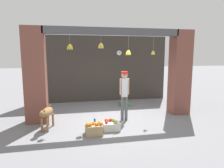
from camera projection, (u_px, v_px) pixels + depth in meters
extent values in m
plane|color=slate|center=(114.00, 119.00, 7.23)|extent=(60.00, 60.00, 0.00)
cube|color=#38332D|center=(102.00, 69.00, 9.94)|extent=(6.67, 0.12, 3.24)
cube|color=brown|center=(35.00, 76.00, 6.75)|extent=(0.70, 0.60, 3.24)
cube|color=brown|center=(180.00, 73.00, 7.81)|extent=(0.70, 0.60, 3.24)
cube|color=#4C4C51|center=(114.00, 31.00, 6.89)|extent=(4.77, 0.24, 0.24)
cylinder|color=#B2AD99|center=(70.00, 39.00, 6.67)|extent=(0.01, 0.01, 0.34)
ellipsoid|color=yellow|center=(71.00, 47.00, 6.71)|extent=(0.13, 0.07, 0.21)
ellipsoid|color=yellow|center=(70.00, 47.00, 6.75)|extent=(0.07, 0.13, 0.21)
ellipsoid|color=yellow|center=(68.00, 47.00, 6.69)|extent=(0.13, 0.07, 0.21)
ellipsoid|color=yellow|center=(70.00, 47.00, 6.65)|extent=(0.07, 0.13, 0.21)
cylinder|color=#B2AD99|center=(101.00, 39.00, 6.88)|extent=(0.01, 0.01, 0.28)
ellipsoid|color=yellow|center=(102.00, 46.00, 6.92)|extent=(0.14, 0.07, 0.21)
ellipsoid|color=yellow|center=(101.00, 46.00, 6.96)|extent=(0.10, 0.13, 0.21)
ellipsoid|color=yellow|center=(100.00, 46.00, 6.93)|extent=(0.13, 0.11, 0.22)
ellipsoid|color=yellow|center=(100.00, 46.00, 6.88)|extent=(0.13, 0.11, 0.22)
ellipsoid|color=yellow|center=(101.00, 46.00, 6.87)|extent=(0.10, 0.13, 0.21)
cylinder|color=#B2AD99|center=(129.00, 43.00, 7.07)|extent=(0.01, 0.01, 0.52)
ellipsoid|color=yellow|center=(130.00, 53.00, 7.13)|extent=(0.13, 0.07, 0.20)
ellipsoid|color=yellow|center=(128.00, 53.00, 7.17)|extent=(0.07, 0.13, 0.20)
ellipsoid|color=yellow|center=(127.00, 53.00, 7.11)|extent=(0.13, 0.07, 0.20)
ellipsoid|color=yellow|center=(129.00, 53.00, 7.08)|extent=(0.07, 0.13, 0.20)
cylinder|color=#B2AD99|center=(153.00, 43.00, 7.28)|extent=(0.01, 0.01, 0.55)
ellipsoid|color=gold|center=(154.00, 53.00, 7.33)|extent=(0.10, 0.05, 0.15)
ellipsoid|color=gold|center=(153.00, 53.00, 7.36)|extent=(0.05, 0.10, 0.15)
ellipsoid|color=gold|center=(152.00, 53.00, 7.32)|extent=(0.10, 0.05, 0.15)
ellipsoid|color=gold|center=(154.00, 53.00, 7.29)|extent=(0.05, 0.10, 0.15)
ellipsoid|color=olive|center=(47.00, 112.00, 6.24)|extent=(0.43, 0.74, 0.28)
cylinder|color=olive|center=(47.00, 125.00, 6.03)|extent=(0.07, 0.07, 0.42)
cylinder|color=olive|center=(42.00, 125.00, 6.03)|extent=(0.07, 0.07, 0.42)
cylinder|color=olive|center=(53.00, 120.00, 6.55)|extent=(0.07, 0.07, 0.42)
cylinder|color=olive|center=(48.00, 120.00, 6.55)|extent=(0.07, 0.07, 0.42)
ellipsoid|color=olive|center=(43.00, 114.00, 5.85)|extent=(0.23, 0.29, 0.19)
cone|color=brown|center=(44.00, 110.00, 5.84)|extent=(0.06, 0.06, 0.08)
cone|color=brown|center=(40.00, 110.00, 5.84)|extent=(0.06, 0.06, 0.08)
cylinder|color=olive|center=(51.00, 108.00, 6.61)|extent=(0.09, 0.22, 0.28)
cylinder|color=#56565B|center=(126.00, 108.00, 7.09)|extent=(0.11, 0.11, 0.86)
cylinder|color=#56565B|center=(122.00, 109.00, 7.07)|extent=(0.11, 0.11, 0.86)
cube|color=silver|center=(124.00, 88.00, 6.97)|extent=(0.21, 0.18, 0.64)
cylinder|color=tan|center=(128.00, 86.00, 6.99)|extent=(0.06, 0.06, 0.57)
cylinder|color=tan|center=(121.00, 87.00, 6.94)|extent=(0.06, 0.06, 0.57)
sphere|color=tan|center=(125.00, 75.00, 6.91)|extent=(0.22, 0.22, 0.22)
cylinder|color=red|center=(125.00, 73.00, 6.89)|extent=(0.23, 0.23, 0.08)
cube|color=red|center=(125.00, 74.00, 6.79)|extent=(0.19, 0.13, 0.01)
cube|color=tan|center=(94.00, 130.00, 5.86)|extent=(0.50, 0.42, 0.29)
sphere|color=orange|center=(90.00, 125.00, 5.75)|extent=(0.10, 0.10, 0.10)
sphere|color=orange|center=(96.00, 124.00, 5.78)|extent=(0.10, 0.10, 0.10)
sphere|color=orange|center=(101.00, 124.00, 5.81)|extent=(0.10, 0.10, 0.10)
sphere|color=orange|center=(99.00, 122.00, 5.93)|extent=(0.10, 0.10, 0.10)
sphere|color=orange|center=(93.00, 123.00, 5.86)|extent=(0.10, 0.10, 0.10)
sphere|color=orange|center=(97.00, 124.00, 5.82)|extent=(0.10, 0.10, 0.10)
sphere|color=orange|center=(87.00, 125.00, 5.70)|extent=(0.10, 0.10, 0.10)
sphere|color=orange|center=(87.00, 124.00, 5.80)|extent=(0.10, 0.10, 0.10)
sphere|color=orange|center=(87.00, 124.00, 5.77)|extent=(0.10, 0.10, 0.10)
cube|color=silver|center=(111.00, 126.00, 6.19)|extent=(0.51, 0.37, 0.24)
sphere|color=#99B238|center=(113.00, 120.00, 6.29)|extent=(0.10, 0.10, 0.10)
sphere|color=#99B238|center=(116.00, 122.00, 6.11)|extent=(0.10, 0.10, 0.10)
sphere|color=red|center=(110.00, 120.00, 6.29)|extent=(0.10, 0.10, 0.10)
sphere|color=red|center=(106.00, 120.00, 6.25)|extent=(0.10, 0.10, 0.10)
sphere|color=red|center=(107.00, 122.00, 6.07)|extent=(0.10, 0.10, 0.10)
sphere|color=#99B238|center=(108.00, 120.00, 6.28)|extent=(0.10, 0.10, 0.10)
sphere|color=red|center=(107.00, 120.00, 6.27)|extent=(0.10, 0.10, 0.10)
sphere|color=red|center=(112.00, 120.00, 6.31)|extent=(0.10, 0.10, 0.10)
cube|color=#42844C|center=(124.00, 104.00, 9.07)|extent=(0.41, 0.42, 0.22)
cylinder|color=#2D60AD|center=(95.00, 123.00, 6.51)|extent=(0.07, 0.07, 0.24)
cylinder|color=black|center=(95.00, 119.00, 6.50)|extent=(0.04, 0.04, 0.03)
cylinder|color=black|center=(119.00, 53.00, 9.93)|extent=(0.26, 0.01, 0.26)
cylinder|color=white|center=(119.00, 53.00, 9.92)|extent=(0.24, 0.02, 0.24)
cube|color=black|center=(119.00, 52.00, 9.91)|extent=(0.01, 0.01, 0.07)
cube|color=black|center=(120.00, 53.00, 9.92)|extent=(0.09, 0.01, 0.01)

